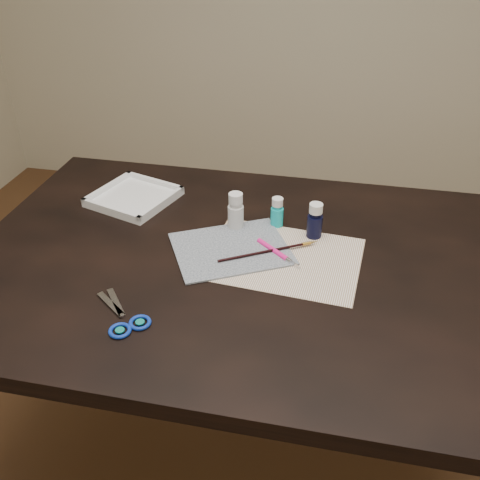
% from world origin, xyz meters
% --- Properties ---
extents(ground, '(3.50, 3.50, 0.02)m').
position_xyz_m(ground, '(0.00, 0.00, -0.01)').
color(ground, '#422614').
rests_on(ground, ground).
extents(table, '(1.30, 0.90, 0.75)m').
position_xyz_m(table, '(0.00, 0.00, 0.38)').
color(table, black).
rests_on(table, ground).
extents(paper, '(0.38, 0.30, 0.00)m').
position_xyz_m(paper, '(0.10, 0.02, 0.75)').
color(paper, white).
rests_on(paper, table).
extents(canvas, '(0.34, 0.32, 0.00)m').
position_xyz_m(canvas, '(-0.03, 0.03, 0.75)').
color(canvas, '#111E32').
rests_on(canvas, paper).
extents(paint_bottle_white, '(0.05, 0.05, 0.10)m').
position_xyz_m(paint_bottle_white, '(-0.04, 0.13, 0.80)').
color(paint_bottle_white, silver).
rests_on(paint_bottle_white, table).
extents(paint_bottle_cyan, '(0.04, 0.04, 0.08)m').
position_xyz_m(paint_bottle_cyan, '(0.06, 0.16, 0.79)').
color(paint_bottle_cyan, '#14C3CA').
rests_on(paint_bottle_cyan, table).
extents(paint_bottle_navy, '(0.05, 0.05, 0.09)m').
position_xyz_m(paint_bottle_navy, '(0.16, 0.13, 0.80)').
color(paint_bottle_navy, black).
rests_on(paint_bottle_navy, table).
extents(paintbrush, '(0.23, 0.14, 0.01)m').
position_xyz_m(paintbrush, '(0.07, 0.03, 0.76)').
color(paintbrush, black).
rests_on(paintbrush, canvas).
extents(craft_knife, '(0.12, 0.11, 0.01)m').
position_xyz_m(craft_knife, '(0.09, 0.02, 0.76)').
color(craft_knife, '#FF1C8D').
rests_on(craft_knife, paper).
extents(scissors, '(0.19, 0.18, 0.01)m').
position_xyz_m(scissors, '(-0.21, -0.25, 0.75)').
color(scissors, silver).
rests_on(scissors, table).
extents(palette_tray, '(0.25, 0.25, 0.02)m').
position_xyz_m(palette_tray, '(-0.35, 0.21, 0.76)').
color(palette_tray, white).
rests_on(palette_tray, table).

